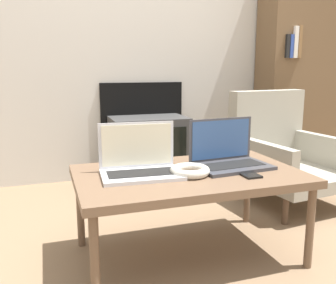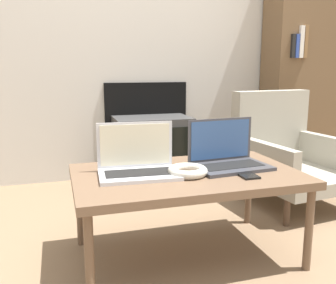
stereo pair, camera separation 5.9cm
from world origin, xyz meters
TOP-DOWN VIEW (x-y plane):
  - wall_back at (0.00, 1.81)m, footprint 7.00×0.08m
  - table at (0.00, 0.38)m, footprint 1.02×0.62m
  - laptop_left at (-0.22, 0.42)m, footprint 0.36×0.25m
  - laptop_right at (0.22, 0.42)m, footprint 0.37×0.26m
  - headphones at (-0.01, 0.33)m, footprint 0.18×0.18m
  - phone at (0.23, 0.26)m, footprint 0.07×0.14m
  - tv at (0.14, 1.58)m, footprint 0.58×0.38m
  - armchair at (0.89, 0.92)m, footprint 0.65×0.71m
  - bookshelf at (1.50, 1.61)m, footprint 0.68×0.32m

SIDE VIEW (x-z plane):
  - tv at x=0.14m, z-range 0.00..0.51m
  - armchair at x=0.89m, z-range -0.03..0.69m
  - table at x=0.00m, z-range 0.17..0.58m
  - phone at x=0.23m, z-range 0.41..0.42m
  - headphones at x=-0.01m, z-range 0.41..0.45m
  - laptop_left at x=-0.22m, z-range 0.35..0.57m
  - laptop_right at x=0.22m, z-range 0.35..0.57m
  - bookshelf at x=1.50m, z-range 0.00..1.74m
  - wall_back at x=0.00m, z-range -0.01..2.59m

